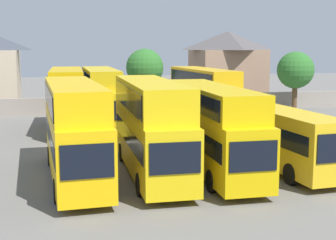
% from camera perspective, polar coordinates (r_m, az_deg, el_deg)
% --- Properties ---
extents(ground, '(140.00, 140.00, 0.00)m').
position_cam_1_polar(ground, '(44.47, -4.52, -0.33)').
color(ground, slate).
extents(depot_boundary_wall, '(56.00, 0.50, 1.80)m').
position_cam_1_polar(depot_boundary_wall, '(50.84, -5.70, 1.81)').
color(depot_boundary_wall, gray).
rests_on(depot_boundary_wall, ground).
extents(bus_1, '(2.95, 11.72, 5.07)m').
position_cam_1_polar(bus_1, '(25.57, -10.95, -0.67)').
color(bus_1, yellow).
rests_on(bus_1, ground).
extents(bus_2, '(2.84, 11.65, 5.09)m').
position_cam_1_polar(bus_2, '(26.09, -2.04, -0.31)').
color(bus_2, yellow).
rests_on(bus_2, ground).
extents(bus_3, '(2.79, 12.00, 4.77)m').
position_cam_1_polar(bus_3, '(26.87, 5.15, -0.45)').
color(bus_3, '#E3B60B').
rests_on(bus_3, ground).
extents(bus_4, '(3.08, 10.97, 3.41)m').
position_cam_1_polar(bus_4, '(28.42, 12.75, -1.66)').
color(bus_4, yellow).
rests_on(bus_4, ground).
extents(bus_5, '(2.97, 10.83, 5.08)m').
position_cam_1_polar(bus_5, '(40.66, -11.77, 2.73)').
color(bus_5, '#E3B00B').
rests_on(bus_5, ground).
extents(bus_6, '(2.60, 10.86, 5.09)m').
position_cam_1_polar(bus_6, '(40.62, -7.87, 2.83)').
color(bus_6, yellow).
rests_on(bus_6, ground).
extents(bus_7, '(3.00, 11.78, 3.27)m').
position_cam_1_polar(bus_7, '(41.24, -0.64, 1.62)').
color(bus_7, yellow).
rests_on(bus_7, ground).
extents(bus_8, '(3.17, 11.64, 5.01)m').
position_cam_1_polar(bus_8, '(42.11, 4.21, 3.04)').
color(bus_8, '#EBB112').
rests_on(bus_8, ground).
extents(house_terrace_centre, '(8.61, 7.71, 8.78)m').
position_cam_1_polar(house_terrace_centre, '(62.00, 6.98, 6.33)').
color(house_terrace_centre, '#9E7A60').
rests_on(house_terrace_centre, ground).
extents(tree_left_of_lot, '(3.99, 3.99, 6.36)m').
position_cam_1_polar(tree_left_of_lot, '(54.54, 14.73, 5.64)').
color(tree_left_of_lot, brown).
rests_on(tree_left_of_lot, ground).
extents(tree_behind_wall, '(4.12, 4.12, 6.66)m').
position_cam_1_polar(tree_behind_wall, '(53.52, -2.75, 6.12)').
color(tree_behind_wall, brown).
rests_on(tree_behind_wall, ground).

